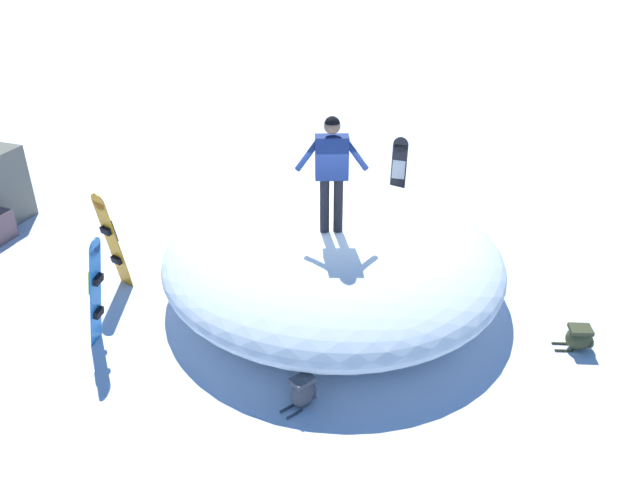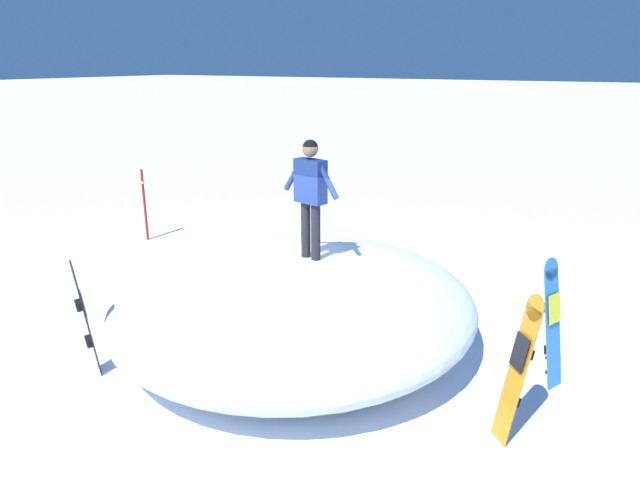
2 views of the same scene
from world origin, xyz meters
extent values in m
plane|color=white|center=(0.00, 0.00, 0.00)|extent=(240.00, 240.00, 0.00)
ellipsoid|color=white|center=(0.08, 0.17, 0.62)|extent=(6.14, 6.33, 1.24)
cylinder|color=black|center=(0.07, 0.50, 1.67)|extent=(0.14, 0.14, 0.85)
cylinder|color=black|center=(0.27, 0.46, 1.67)|extent=(0.14, 0.14, 0.85)
cube|color=navy|center=(0.17, 0.48, 2.41)|extent=(0.51, 0.31, 0.64)
sphere|color=#936B4C|center=(0.17, 0.48, 2.87)|extent=(0.23, 0.23, 0.23)
cylinder|color=navy|center=(-0.15, 0.54, 2.47)|extent=(0.41, 0.16, 0.52)
cylinder|color=navy|center=(0.49, 0.42, 2.47)|extent=(0.41, 0.16, 0.52)
sphere|color=black|center=(0.17, 0.48, 2.90)|extent=(0.22, 0.22, 0.22)
cube|color=#2672BF|center=(3.61, 0.80, 0.78)|extent=(0.37, 0.38, 1.57)
cylinder|color=#2672BF|center=(3.49, 0.85, 1.56)|extent=(0.17, 0.30, 0.29)
cube|color=yellow|center=(3.60, 0.80, 1.06)|extent=(0.16, 0.26, 0.38)
cube|color=black|center=(3.53, 0.83, 1.06)|extent=(0.15, 0.21, 0.12)
cube|color=black|center=(3.61, 0.80, 0.50)|extent=(0.15, 0.21, 0.12)
cube|color=black|center=(-1.78, -2.05, 0.75)|extent=(0.35, 0.31, 1.50)
cylinder|color=black|center=(-1.82, -2.12, 1.50)|extent=(0.28, 0.19, 0.29)
cube|color=#B2B2B7|center=(-1.78, -2.06, 1.02)|extent=(0.24, 0.17, 0.36)
cube|color=black|center=(-1.81, -2.11, 1.02)|extent=(0.21, 0.17, 0.12)
cube|color=black|center=(-1.78, -2.06, 0.48)|extent=(0.21, 0.17, 0.12)
cube|color=orange|center=(3.45, -0.64, 0.80)|extent=(0.41, 0.41, 1.60)
cylinder|color=orange|center=(3.54, -0.55, 1.59)|extent=(0.25, 0.27, 0.30)
cube|color=black|center=(3.45, -0.63, 1.08)|extent=(0.22, 0.23, 0.38)
cube|color=black|center=(3.51, -0.58, 1.08)|extent=(0.19, 0.20, 0.12)
cube|color=black|center=(3.44, -0.64, 0.51)|extent=(0.19, 0.20, 0.12)
ellipsoid|color=#4C4C51|center=(1.08, 2.72, 0.22)|extent=(0.42, 0.38, 0.45)
ellipsoid|color=slate|center=(0.94, 2.65, 0.16)|extent=(0.17, 0.21, 0.21)
cube|color=#4C4C51|center=(1.08, 2.72, 0.41)|extent=(0.35, 0.32, 0.06)
cylinder|color=#4C4C51|center=(1.27, 2.74, 0.01)|extent=(0.23, 0.14, 0.04)
cylinder|color=#4C4C51|center=(1.21, 2.86, 0.01)|extent=(0.23, 0.14, 0.04)
ellipsoid|color=#383D23|center=(-2.95, 2.46, 0.18)|extent=(0.43, 0.38, 0.36)
ellipsoid|color=#4B5131|center=(-3.10, 2.50, 0.13)|extent=(0.16, 0.24, 0.17)
cube|color=#383D23|center=(-2.95, 2.46, 0.33)|extent=(0.36, 0.32, 0.06)
cylinder|color=#383D23|center=(-2.78, 2.33, 0.01)|extent=(0.25, 0.10, 0.04)
cylinder|color=#383D23|center=(-2.73, 2.48, 0.01)|extent=(0.25, 0.10, 0.04)
camera|label=1|loc=(2.20, 8.64, 5.70)|focal=35.67mm
camera|label=2|loc=(4.32, -6.39, 4.07)|focal=31.77mm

